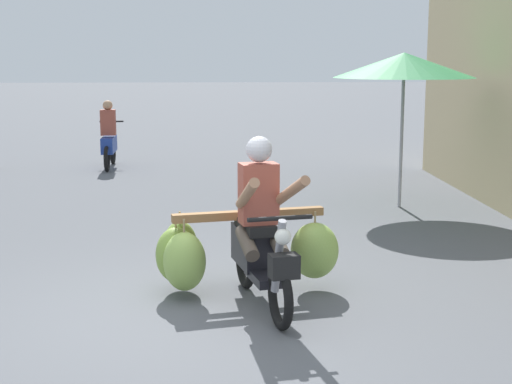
% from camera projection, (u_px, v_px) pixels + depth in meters
% --- Properties ---
extents(ground_plane, '(120.00, 120.00, 0.00)m').
position_uv_depth(ground_plane, '(181.00, 322.00, 6.58)').
color(ground_plane, '#56595E').
extents(motorbike_main_loaded, '(1.84, 1.74, 1.58)m').
position_uv_depth(motorbike_main_loaded, '(240.00, 246.00, 7.17)').
color(motorbike_main_loaded, black).
rests_on(motorbike_main_loaded, ground).
extents(motorbike_distant_ahead_left, '(0.50, 1.62, 1.40)m').
position_uv_depth(motorbike_distant_ahead_left, '(109.00, 141.00, 15.47)').
color(motorbike_distant_ahead_left, black).
rests_on(motorbike_distant_ahead_left, ground).
extents(market_umbrella_near_shop, '(2.12, 2.12, 2.34)m').
position_uv_depth(market_umbrella_near_shop, '(404.00, 65.00, 11.22)').
color(market_umbrella_near_shop, '#99999E').
rests_on(market_umbrella_near_shop, ground).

